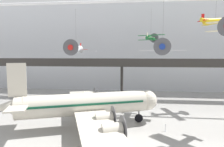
# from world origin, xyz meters

# --- Properties ---
(ground_plane) EXTENTS (260.00, 260.00, 0.00)m
(ground_plane) POSITION_xyz_m (0.00, 0.00, 0.00)
(ground_plane) COLOR #9E9B96
(hangar_back_wall) EXTENTS (140.00, 3.00, 26.15)m
(hangar_back_wall) POSITION_xyz_m (0.00, 35.07, 13.08)
(hangar_back_wall) COLOR silver
(hangar_back_wall) RESTS_ON ground
(mezzanine_walkway) EXTENTS (110.00, 3.20, 9.90)m
(mezzanine_walkway) POSITION_xyz_m (0.00, 23.45, 8.24)
(mezzanine_walkway) COLOR #2D2B28
(mezzanine_walkway) RESTS_ON ground
(ceiling_truss_beam) EXTENTS (120.00, 0.60, 0.60)m
(ceiling_truss_beam) POSITION_xyz_m (0.00, 16.22, 21.71)
(ceiling_truss_beam) COLOR silver
(airliner_silver_main) EXTENTS (23.43, 27.37, 9.80)m
(airliner_silver_main) POSITION_xyz_m (-4.49, 2.83, 3.47)
(airliner_silver_main) COLOR beige
(airliner_silver_main) RESTS_ON ground
(suspended_plane_white_twin) EXTENTS (8.27, 6.80, 10.44)m
(suspended_plane_white_twin) POSITION_xyz_m (8.16, 11.61, 11.92)
(suspended_plane_white_twin) COLOR silver
(suspended_plane_green_biplane) EXTENTS (6.22, 5.43, 7.63)m
(suspended_plane_green_biplane) POSITION_xyz_m (6.90, 22.42, 14.73)
(suspended_plane_green_biplane) COLOR #1E6B33
(suspended_plane_silver_racer) EXTENTS (9.79, 8.00, 10.57)m
(suspended_plane_silver_racer) POSITION_xyz_m (-10.34, 19.62, 12.02)
(suspended_plane_silver_racer) COLOR silver
(suspended_plane_yellow_lowwing) EXTENTS (6.61, 7.82, 5.48)m
(suspended_plane_yellow_lowwing) POSITION_xyz_m (19.05, 16.80, 17.49)
(suspended_plane_yellow_lowwing) COLOR yellow
(stanchion_barrier) EXTENTS (0.36, 0.36, 1.08)m
(stanchion_barrier) POSITION_xyz_m (7.59, 2.52, 0.33)
(stanchion_barrier) COLOR #B2B5BA
(stanchion_barrier) RESTS_ON ground
(info_sign_pedestal) EXTENTS (0.23, 0.77, 1.24)m
(info_sign_pedestal) POSITION_xyz_m (2.01, 1.36, 0.46)
(info_sign_pedestal) COLOR #4C4C51
(info_sign_pedestal) RESTS_ON ground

